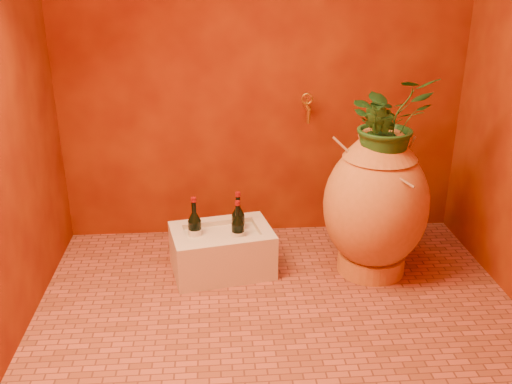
{
  "coord_description": "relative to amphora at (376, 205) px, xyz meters",
  "views": [
    {
      "loc": [
        -0.3,
        -2.44,
        1.68
      ],
      "look_at": [
        -0.09,
        0.35,
        0.54
      ],
      "focal_mm": 40.0,
      "sensor_mm": 36.0,
      "label": 1
    }
  ],
  "objects": [
    {
      "name": "amphora",
      "position": [
        0.0,
        0.0,
        0.0
      ],
      "size": [
        0.62,
        0.62,
        0.83
      ],
      "rotation": [
        0.0,
        0.0,
        0.06
      ],
      "color": "#C07836",
      "rests_on": "floor"
    },
    {
      "name": "stone_basin",
      "position": [
        -0.86,
        0.05,
        -0.29
      ],
      "size": [
        0.62,
        0.48,
        0.26
      ],
      "rotation": [
        0.0,
        0.0,
        0.19
      ],
      "color": "beige",
      "rests_on": "floor"
    },
    {
      "name": "plant_main",
      "position": [
        0.03,
        -0.0,
        0.48
      ],
      "size": [
        0.53,
        0.49,
        0.49
      ],
      "primitive_type": "imported",
      "rotation": [
        0.0,
        0.0,
        0.29
      ],
      "color": "#1B4D1C",
      "rests_on": "amphora"
    },
    {
      "name": "wall_tap",
      "position": [
        -0.32,
        0.5,
        0.44
      ],
      "size": [
        0.07,
        0.15,
        0.17
      ],
      "color": "#B68A2A",
      "rests_on": "wall_back"
    },
    {
      "name": "floor",
      "position": [
        -0.58,
        -0.41,
        -0.42
      ],
      "size": [
        2.5,
        2.5,
        0.0
      ],
      "primitive_type": "plane",
      "color": "#9A4932",
      "rests_on": "ground"
    },
    {
      "name": "wine_bottle_c",
      "position": [
        -0.77,
        0.02,
        -0.16
      ],
      "size": [
        0.08,
        0.08,
        0.31
      ],
      "color": "black",
      "rests_on": "stone_basin"
    },
    {
      "name": "wall_back",
      "position": [
        -0.58,
        0.59,
        0.83
      ],
      "size": [
        2.5,
        0.02,
        2.5
      ],
      "primitive_type": "cube",
      "color": "#581105",
      "rests_on": "ground"
    },
    {
      "name": "wine_bottle_b",
      "position": [
        -0.76,
        0.12,
        -0.16
      ],
      "size": [
        0.08,
        0.08,
        0.32
      ],
      "color": "black",
      "rests_on": "stone_basin"
    },
    {
      "name": "plant_side",
      "position": [
        -0.04,
        -0.05,
        0.41
      ],
      "size": [
        0.23,
        0.24,
        0.35
      ],
      "primitive_type": "imported",
      "rotation": [
        0.0,
        0.0,
        -1.11
      ],
      "color": "#1B4D1C",
      "rests_on": "amphora"
    },
    {
      "name": "wine_bottle_a",
      "position": [
        -1.01,
        0.06,
        -0.16
      ],
      "size": [
        0.08,
        0.08,
        0.32
      ],
      "color": "black",
      "rests_on": "stone_basin"
    }
  ]
}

